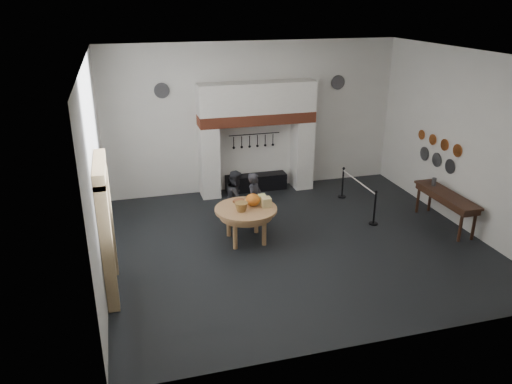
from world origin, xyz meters
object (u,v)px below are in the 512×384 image
object	(u,v)px
iron_range	(256,182)
side_table	(447,195)
barrier_post_far	(343,183)
visitor_near	(255,201)
barrier_post_near	(375,209)
visitor_far	(236,197)
work_table	(246,209)

from	to	relation	value
iron_range	side_table	size ratio (longest dim) A/B	0.86
barrier_post_far	iron_range	bearing A→B (deg)	151.44
visitor_near	barrier_post_far	distance (m)	3.41
side_table	barrier_post_near	bearing A→B (deg)	162.68
visitor_far	work_table	bearing A→B (deg)	-158.95
work_table	visitor_far	xyz separation A→B (m)	(0.01, 1.05, -0.10)
iron_range	work_table	world-z (taller)	work_table
work_table	barrier_post_near	distance (m)	3.54
visitor_far	barrier_post_near	size ratio (longest dim) A/B	1.65
side_table	visitor_far	bearing A→B (deg)	163.17
work_table	visitor_near	distance (m)	0.77
work_table	visitor_near	bearing A→B (deg)	58.13
side_table	iron_range	bearing A→B (deg)	136.98
barrier_post_far	barrier_post_near	bearing A→B (deg)	-90.00
work_table	visitor_near	world-z (taller)	visitor_near
barrier_post_near	barrier_post_far	distance (m)	2.00
barrier_post_near	visitor_far	bearing A→B (deg)	163.42
visitor_far	side_table	xyz separation A→B (m)	(5.26, -1.59, 0.13)
visitor_far	visitor_near	bearing A→B (deg)	-113.60
visitor_far	side_table	distance (m)	5.50
iron_range	visitor_far	world-z (taller)	visitor_far
iron_range	barrier_post_near	distance (m)	4.04
iron_range	barrier_post_far	world-z (taller)	barrier_post_far
iron_range	barrier_post_near	world-z (taller)	barrier_post_near
visitor_near	visitor_far	distance (m)	0.57
iron_range	barrier_post_far	xyz separation A→B (m)	(2.35, -1.28, 0.20)
visitor_far	barrier_post_near	bearing A→B (deg)	-85.19
visitor_near	side_table	xyz separation A→B (m)	(4.86, -1.19, 0.12)
barrier_post_near	side_table	bearing A→B (deg)	-17.32
visitor_far	side_table	bearing A→B (deg)	-85.43
iron_range	visitor_near	world-z (taller)	visitor_near
work_table	side_table	world-z (taller)	side_table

